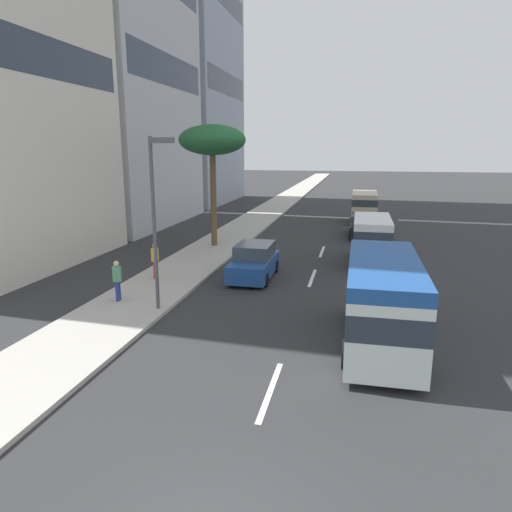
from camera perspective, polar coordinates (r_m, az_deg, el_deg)
ground_plane at (r=37.85m, az=9.12°, el=3.36°), size 198.00×198.00×0.00m
sidewalk_right at (r=38.79m, az=-0.93°, el=3.86°), size 162.00×3.50×0.15m
lane_stripe_near at (r=12.82m, az=1.78°, el=-16.13°), size 3.20×0.16×0.01m
lane_stripe_mid at (r=23.23m, az=6.90°, el=-2.66°), size 3.20×0.16×0.01m
lane_stripe_far at (r=29.21m, az=8.09°, el=0.55°), size 3.20×0.16×0.01m
van_lead at (r=41.39m, az=13.10°, el=6.06°), size 5.29×2.21×2.57m
car_second at (r=22.92m, az=-0.23°, el=-0.74°), size 4.25×1.91×1.70m
van_third at (r=26.54m, az=13.97°, el=2.22°), size 4.98×2.10×2.55m
car_fourth at (r=34.64m, az=12.98°, el=3.60°), size 4.65×1.93×1.64m
minibus_fifth at (r=15.47m, az=15.23°, el=-5.11°), size 6.57×2.34×2.83m
pedestrian_near_lamp at (r=22.78m, az=-12.26°, el=-0.35°), size 0.35×0.27×1.72m
pedestrian_mid_block at (r=19.78m, az=-16.61°, el=-2.70°), size 0.30×0.36×1.68m
palm_tree at (r=29.63m, az=-5.37°, el=13.79°), size 4.14×4.14×7.55m
street_lamp at (r=17.80m, az=-12.14°, el=6.14°), size 0.24×0.97×6.54m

